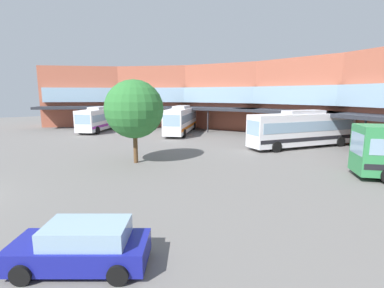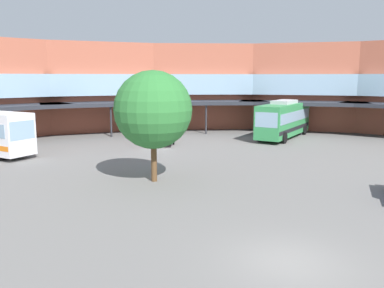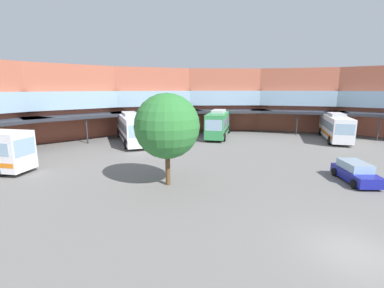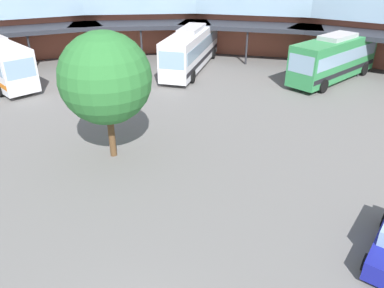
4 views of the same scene
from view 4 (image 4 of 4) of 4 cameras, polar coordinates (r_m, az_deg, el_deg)
station_building at (r=34.55m, az=-0.12°, el=19.14°), size 81.85×35.95×10.30m
bus_1 at (r=36.44m, az=-0.06°, el=14.51°), size 4.77×12.73×3.96m
bus_4 at (r=35.12m, az=20.96°, el=12.26°), size 9.00×9.25×3.98m
plaza_tree at (r=19.61m, az=-13.13°, el=9.74°), size 4.75×4.75×6.82m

